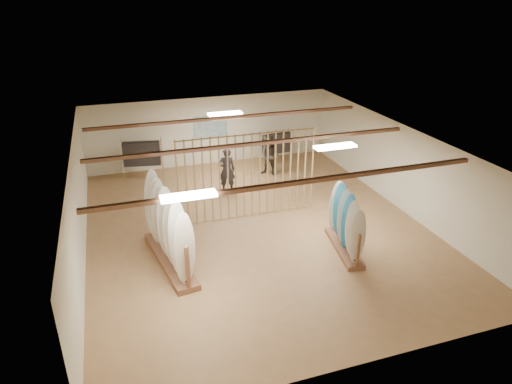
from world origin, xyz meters
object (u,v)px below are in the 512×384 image
object	(u,v)px
rack_left	(169,238)
shopper_b	(270,154)
rack_right	(345,231)
clothing_rack_a	(142,154)
clothing_rack_b	(277,143)
shopper_a	(227,167)

from	to	relation	value
rack_left	shopper_b	distance (m)	6.93
rack_right	clothing_rack_a	distance (m)	8.63
clothing_rack_a	rack_right	bearing A→B (deg)	-45.46
clothing_rack_a	shopper_b	world-z (taller)	shopper_b
rack_left	clothing_rack_b	bearing A→B (deg)	39.96
rack_right	shopper_a	world-z (taller)	shopper_a
rack_left	clothing_rack_b	distance (m)	8.16
rack_right	clothing_rack_b	distance (m)	7.04
rack_left	clothing_rack_b	world-z (taller)	rack_left
clothing_rack_b	shopper_a	world-z (taller)	shopper_a
clothing_rack_b	rack_left	bearing A→B (deg)	-139.32
clothing_rack_b	clothing_rack_a	bearing A→B (deg)	170.56
rack_right	clothing_rack_a	xyz separation A→B (m)	(-4.85, 7.13, 0.42)
rack_right	clothing_rack_b	xyz separation A→B (m)	(0.59, 7.01, 0.32)
rack_left	shopper_a	xyz separation A→B (m)	(2.67, 4.06, 0.20)
rack_left	clothing_rack_a	size ratio (longest dim) A/B	2.00
rack_left	rack_right	size ratio (longest dim) A/B	1.40
clothing_rack_b	shopper_b	bearing A→B (deg)	-131.26
rack_right	clothing_rack_a	size ratio (longest dim) A/B	1.43
clothing_rack_a	clothing_rack_b	distance (m)	5.45
clothing_rack_a	shopper_a	distance (m)	3.52
rack_left	shopper_b	bearing A→B (deg)	38.51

